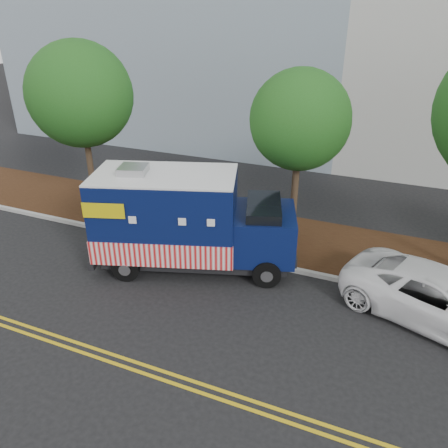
% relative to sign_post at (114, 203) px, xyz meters
% --- Properties ---
extents(ground, '(120.00, 120.00, 0.00)m').
position_rel_sign_post_xyz_m(ground, '(4.93, -1.70, -1.20)').
color(ground, black).
rests_on(ground, ground).
extents(curb, '(120.00, 0.18, 0.15)m').
position_rel_sign_post_xyz_m(curb, '(4.93, -0.30, -1.12)').
color(curb, '#9E9E99').
rests_on(curb, ground).
extents(mulch_strip, '(120.00, 4.00, 0.15)m').
position_rel_sign_post_xyz_m(mulch_strip, '(4.93, 1.80, -1.12)').
color(mulch_strip, black).
rests_on(mulch_strip, ground).
extents(centerline_near, '(120.00, 0.10, 0.01)m').
position_rel_sign_post_xyz_m(centerline_near, '(4.93, -6.15, -1.19)').
color(centerline_near, gold).
rests_on(centerline_near, ground).
extents(centerline_far, '(120.00, 0.10, 0.01)m').
position_rel_sign_post_xyz_m(centerline_far, '(4.93, -6.40, -1.19)').
color(centerline_far, gold).
rests_on(centerline_far, ground).
extents(tree_a, '(4.27, 4.27, 7.24)m').
position_rel_sign_post_xyz_m(tree_a, '(-2.08, 1.36, 3.90)').
color(tree_a, '#38281C').
rests_on(tree_a, ground).
extents(tree_b, '(3.54, 3.54, 6.52)m').
position_rel_sign_post_xyz_m(tree_b, '(6.89, 1.91, 3.54)').
color(tree_b, '#38281C').
rests_on(tree_b, ground).
extents(sign_post, '(0.06, 0.06, 2.40)m').
position_rel_sign_post_xyz_m(sign_post, '(0.00, 0.00, 0.00)').
color(sign_post, '#473828').
rests_on(sign_post, ground).
extents(food_truck, '(7.31, 4.50, 3.64)m').
position_rel_sign_post_xyz_m(food_truck, '(3.91, -1.31, 0.45)').
color(food_truck, black).
rests_on(food_truck, ground).
extents(white_car, '(6.10, 4.29, 1.55)m').
position_rel_sign_post_xyz_m(white_car, '(12.12, -1.26, -0.43)').
color(white_car, white).
rests_on(white_car, ground).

